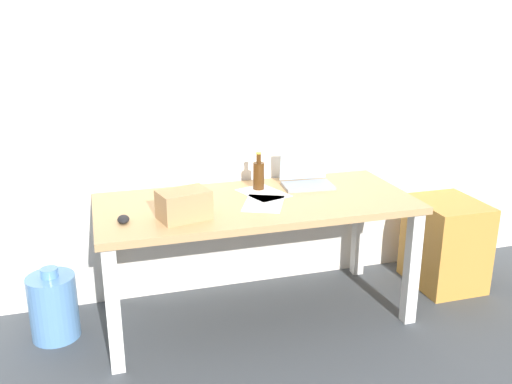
{
  "coord_description": "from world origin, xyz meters",
  "views": [
    {
      "loc": [
        -0.86,
        -2.88,
        1.75
      ],
      "look_at": [
        0.0,
        0.0,
        0.78
      ],
      "focal_mm": 39.24,
      "sensor_mm": 36.0,
      "label": 1
    }
  ],
  "objects_px": {
    "cardboard_box": "(184,205)",
    "laptop_right": "(306,177)",
    "water_cooler_jug": "(53,306)",
    "computer_mouse": "(123,219)",
    "filing_cabinet": "(445,243)",
    "beer_bottle": "(259,175)",
    "desk": "(256,215)"
  },
  "relations": [
    {
      "from": "filing_cabinet",
      "to": "laptop_right",
      "type": "bearing_deg",
      "value": 170.39
    },
    {
      "from": "computer_mouse",
      "to": "cardboard_box",
      "type": "xyz_separation_m",
      "value": [
        0.31,
        -0.03,
        0.06
      ]
    },
    {
      "from": "cardboard_box",
      "to": "filing_cabinet",
      "type": "xyz_separation_m",
      "value": [
        1.76,
        0.2,
        -0.51
      ]
    },
    {
      "from": "laptop_right",
      "to": "computer_mouse",
      "type": "xyz_separation_m",
      "value": [
        -1.13,
        -0.33,
        -0.04
      ]
    },
    {
      "from": "computer_mouse",
      "to": "water_cooler_jug",
      "type": "height_order",
      "value": "computer_mouse"
    },
    {
      "from": "desk",
      "to": "cardboard_box",
      "type": "bearing_deg",
      "value": -158.6
    },
    {
      "from": "cardboard_box",
      "to": "filing_cabinet",
      "type": "distance_m",
      "value": 1.84
    },
    {
      "from": "water_cooler_jug",
      "to": "filing_cabinet",
      "type": "bearing_deg",
      "value": -1.32
    },
    {
      "from": "desk",
      "to": "cardboard_box",
      "type": "height_order",
      "value": "cardboard_box"
    },
    {
      "from": "cardboard_box",
      "to": "water_cooler_jug",
      "type": "height_order",
      "value": "cardboard_box"
    },
    {
      "from": "computer_mouse",
      "to": "water_cooler_jug",
      "type": "bearing_deg",
      "value": 153.73
    },
    {
      "from": "desk",
      "to": "water_cooler_jug",
      "type": "relative_size",
      "value": 4.26
    },
    {
      "from": "beer_bottle",
      "to": "water_cooler_jug",
      "type": "distance_m",
      "value": 1.38
    },
    {
      "from": "laptop_right",
      "to": "filing_cabinet",
      "type": "height_order",
      "value": "laptop_right"
    },
    {
      "from": "laptop_right",
      "to": "computer_mouse",
      "type": "bearing_deg",
      "value": -163.76
    },
    {
      "from": "desk",
      "to": "computer_mouse",
      "type": "distance_m",
      "value": 0.77
    },
    {
      "from": "laptop_right",
      "to": "computer_mouse",
      "type": "distance_m",
      "value": 1.17
    },
    {
      "from": "cardboard_box",
      "to": "beer_bottle",
      "type": "bearing_deg",
      "value": 35.48
    },
    {
      "from": "laptop_right",
      "to": "water_cooler_jug",
      "type": "bearing_deg",
      "value": -176.2
    },
    {
      "from": "cardboard_box",
      "to": "water_cooler_jug",
      "type": "distance_m",
      "value": 0.98
    },
    {
      "from": "desk",
      "to": "filing_cabinet",
      "type": "relative_size",
      "value": 3.08
    },
    {
      "from": "laptop_right",
      "to": "water_cooler_jug",
      "type": "xyz_separation_m",
      "value": [
        -1.53,
        -0.1,
        -0.59
      ]
    },
    {
      "from": "desk",
      "to": "beer_bottle",
      "type": "xyz_separation_m",
      "value": [
        0.07,
        0.19,
        0.18
      ]
    },
    {
      "from": "cardboard_box",
      "to": "desk",
      "type": "bearing_deg",
      "value": 21.4
    },
    {
      "from": "cardboard_box",
      "to": "laptop_right",
      "type": "bearing_deg",
      "value": 23.75
    },
    {
      "from": "laptop_right",
      "to": "water_cooler_jug",
      "type": "distance_m",
      "value": 1.65
    },
    {
      "from": "laptop_right",
      "to": "beer_bottle",
      "type": "xyz_separation_m",
      "value": [
        -0.3,
        0.01,
        0.04
      ]
    },
    {
      "from": "filing_cabinet",
      "to": "computer_mouse",
      "type": "bearing_deg",
      "value": -175.32
    },
    {
      "from": "beer_bottle",
      "to": "computer_mouse",
      "type": "bearing_deg",
      "value": -157.87
    },
    {
      "from": "computer_mouse",
      "to": "beer_bottle",
      "type": "bearing_deg",
      "value": 25.0
    },
    {
      "from": "filing_cabinet",
      "to": "cardboard_box",
      "type": "bearing_deg",
      "value": -173.46
    },
    {
      "from": "desk",
      "to": "computer_mouse",
      "type": "height_order",
      "value": "computer_mouse"
    }
  ]
}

